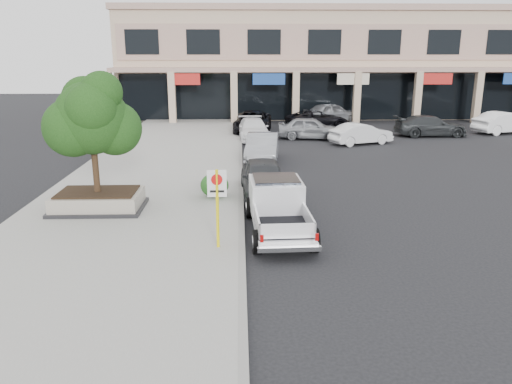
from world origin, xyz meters
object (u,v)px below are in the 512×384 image
(planter_tree, at_px, (96,118))
(lot_car_b, at_px, (361,134))
(no_parking_sign, at_px, (217,198))
(curb_car_b, at_px, (262,148))
(lot_car_a, at_px, (311,128))
(lot_car_d, at_px, (317,119))
(lot_car_e, at_px, (332,113))
(planter, at_px, (98,201))
(lot_car_c, at_px, (431,126))
(curb_car_c, at_px, (253,129))
(lot_car_f, at_px, (505,123))
(pickup_truck, at_px, (279,209))
(curb_car_a, at_px, (264,178))
(curb_car_d, at_px, (253,122))

(planter_tree, bearing_deg, lot_car_b, 47.25)
(planter_tree, height_order, no_parking_sign, planter_tree)
(curb_car_b, xyz_separation_m, lot_car_a, (3.58, 7.27, -0.01))
(lot_car_d, bearing_deg, lot_car_e, -39.79)
(curb_car_b, distance_m, lot_car_b, 8.37)
(planter_tree, distance_m, lot_car_e, 27.04)
(planter, distance_m, lot_car_e, 27.12)
(lot_car_a, bearing_deg, lot_car_d, -3.03)
(lot_car_d, bearing_deg, lot_car_c, -130.61)
(curb_car_c, relative_size, lot_car_d, 0.97)
(lot_car_f, bearing_deg, no_parking_sign, 119.74)
(planter_tree, relative_size, lot_car_a, 0.92)
(lot_car_b, bearing_deg, lot_car_c, -82.83)
(planter_tree, distance_m, lot_car_c, 24.89)
(curb_car_c, xyz_separation_m, lot_car_f, (18.18, 2.02, 0.09))
(pickup_truck, relative_size, curb_car_b, 1.11)
(curb_car_a, xyz_separation_m, curb_car_c, (-0.04, 13.85, -0.06))
(lot_car_c, height_order, lot_car_f, lot_car_f)
(curb_car_b, xyz_separation_m, lot_car_d, (4.82, 12.36, -0.07))
(lot_car_b, bearing_deg, lot_car_f, -91.48)
(pickup_truck, distance_m, curb_car_c, 18.13)
(curb_car_b, bearing_deg, pickup_truck, -84.10)
(planter_tree, bearing_deg, no_parking_sign, -42.35)
(curb_car_a, bearing_deg, planter_tree, -164.46)
(planter_tree, xyz_separation_m, lot_car_c, (18.26, 16.71, -2.70))
(no_parking_sign, distance_m, pickup_truck, 2.57)
(curb_car_c, distance_m, lot_car_a, 3.85)
(curb_car_d, relative_size, lot_car_c, 1.13)
(planter, xyz_separation_m, lot_car_c, (18.39, 16.86, 0.24))
(curb_car_d, xyz_separation_m, lot_car_d, (5.04, 2.09, -0.10))
(lot_car_a, xyz_separation_m, lot_car_b, (2.93, -2.01, -0.08))
(curb_car_d, distance_m, lot_car_c, 12.49)
(curb_car_c, bearing_deg, curb_car_d, 84.77)
(curb_car_b, height_order, curb_car_c, curb_car_b)
(pickup_truck, distance_m, lot_car_c, 22.59)
(planter, height_order, curb_car_a, curb_car_a)
(lot_car_a, xyz_separation_m, lot_car_c, (8.53, 1.01, -0.03))
(planter, height_order, lot_car_f, lot_car_f)
(curb_car_a, height_order, lot_car_e, lot_car_e)
(curb_car_a, distance_m, lot_car_c, 19.28)
(planter, bearing_deg, pickup_truck, -19.45)
(lot_car_a, bearing_deg, curb_car_a, 175.29)
(curb_car_a, bearing_deg, pickup_truck, -88.45)
(planter, xyz_separation_m, planter_tree, (0.13, 0.15, 2.94))
(lot_car_c, bearing_deg, curb_car_d, 79.66)
(curb_car_a, distance_m, lot_car_d, 19.57)
(lot_car_e, xyz_separation_m, lot_car_f, (11.46, -6.03, -0.05))
(no_parking_sign, relative_size, lot_car_a, 0.53)
(lot_car_c, bearing_deg, lot_car_f, -80.83)
(no_parking_sign, distance_m, lot_car_d, 25.62)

